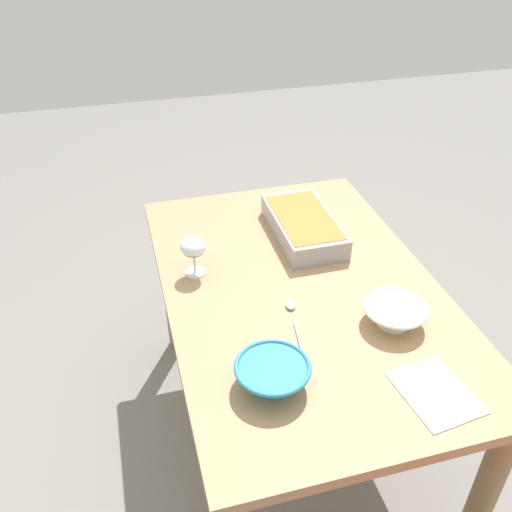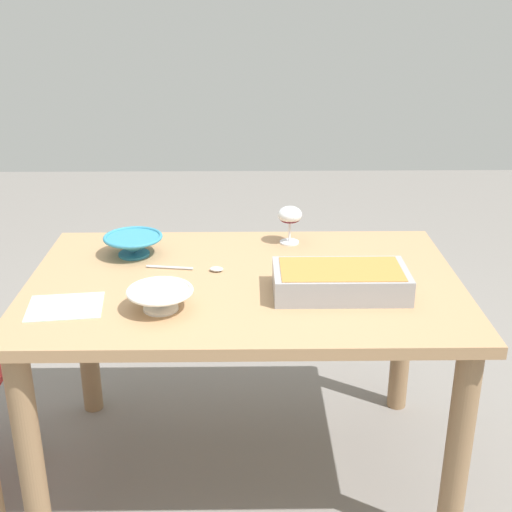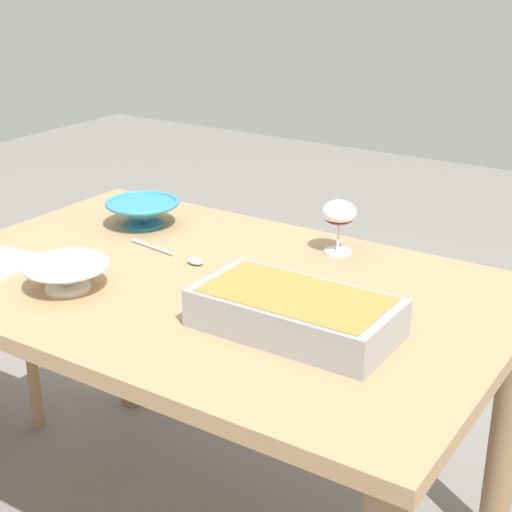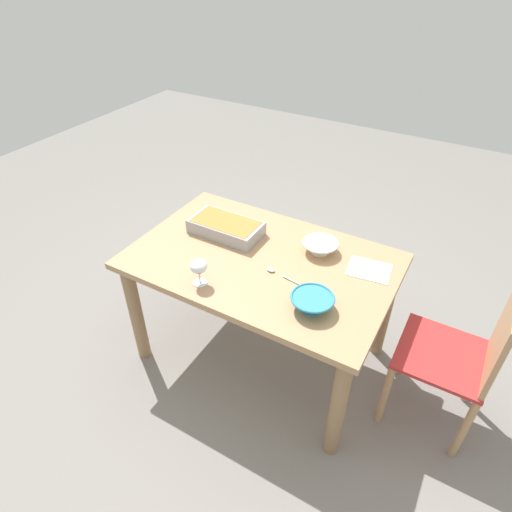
# 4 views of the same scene
# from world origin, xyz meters

# --- Properties ---
(dining_table) EXTENTS (1.35, 0.87, 0.72)m
(dining_table) POSITION_xyz_m (0.00, 0.00, 0.61)
(dining_table) COLOR tan
(dining_table) RESTS_ON ground_plane
(wine_glass) EXTENTS (0.09, 0.09, 0.14)m
(wine_glass) POSITION_xyz_m (0.16, 0.32, 0.82)
(wine_glass) COLOR white
(wine_glass) RESTS_ON dining_table
(casserole_dish) EXTENTS (0.40, 0.21, 0.08)m
(casserole_dish) POSITION_xyz_m (0.29, -0.10, 0.76)
(casserole_dish) COLOR #99999E
(casserole_dish) RESTS_ON dining_table
(mixing_bowl) EXTENTS (0.19, 0.19, 0.06)m
(mixing_bowl) POSITION_xyz_m (-0.24, -0.20, 0.76)
(mixing_bowl) COLOR white
(mixing_bowl) RESTS_ON dining_table
(small_bowl) EXTENTS (0.20, 0.20, 0.07)m
(small_bowl) POSITION_xyz_m (-0.37, 0.21, 0.76)
(small_bowl) COLOR teal
(small_bowl) RESTS_ON dining_table
(serving_spoon) EXTENTS (0.25, 0.06, 0.01)m
(serving_spoon) POSITION_xyz_m (-0.14, 0.07, 0.73)
(serving_spoon) COLOR silver
(serving_spoon) RESTS_ON dining_table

